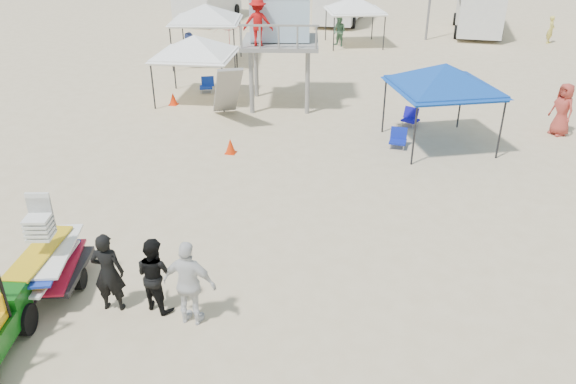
% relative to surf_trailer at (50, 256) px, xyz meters
% --- Properties ---
extents(ground, '(140.00, 140.00, 0.00)m').
position_rel_surf_trailer_xyz_m(ground, '(3.77, 0.03, -0.79)').
color(ground, beige).
rests_on(ground, ground).
extents(surf_trailer, '(1.59, 2.31, 1.93)m').
position_rel_surf_trailer_xyz_m(surf_trailer, '(0.00, 0.00, 0.00)').
color(surf_trailer, black).
rests_on(surf_trailer, ground).
extents(man_left, '(0.69, 0.52, 1.71)m').
position_rel_surf_trailer_xyz_m(man_left, '(1.51, -0.30, 0.07)').
color(man_left, black).
rests_on(man_left, ground).
extents(man_mid, '(0.92, 0.81, 1.58)m').
position_rel_surf_trailer_xyz_m(man_mid, '(2.36, -0.05, 0.00)').
color(man_mid, black).
rests_on(man_mid, ground).
extents(man_right, '(1.05, 0.44, 1.78)m').
position_rel_surf_trailer_xyz_m(man_right, '(3.21, -0.30, 0.10)').
color(man_right, silver).
rests_on(man_right, ground).
extents(lifeguard_tower, '(3.45, 3.45, 4.64)m').
position_rel_surf_trailer_xyz_m(lifeguard_tower, '(1.37, 13.14, 2.67)').
color(lifeguard_tower, gray).
rests_on(lifeguard_tower, ground).
extents(canopy_blue, '(3.97, 3.97, 3.16)m').
position_rel_surf_trailer_xyz_m(canopy_blue, '(7.64, 10.16, 1.82)').
color(canopy_blue, black).
rests_on(canopy_blue, ground).
extents(canopy_white_a, '(3.30, 3.30, 3.04)m').
position_rel_surf_trailer_xyz_m(canopy_white_a, '(-2.03, 12.82, 1.70)').
color(canopy_white_a, black).
rests_on(canopy_white_a, ground).
extents(canopy_white_b, '(3.81, 3.81, 3.34)m').
position_rel_surf_trailer_xyz_m(canopy_white_b, '(-3.78, 18.46, 2.00)').
color(canopy_white_b, black).
rests_on(canopy_white_b, ground).
extents(umbrella_a, '(2.62, 2.64, 1.85)m').
position_rel_surf_trailer_xyz_m(umbrella_a, '(-3.13, 19.79, 0.14)').
color(umbrella_a, red).
rests_on(umbrella_a, ground).
extents(umbrella_b, '(2.54, 2.56, 1.74)m').
position_rel_surf_trailer_xyz_m(umbrella_b, '(-2.38, 22.58, 0.08)').
color(umbrella_b, orange).
rests_on(umbrella_b, ground).
extents(cone_near, '(0.34, 0.34, 0.50)m').
position_rel_surf_trailer_xyz_m(cone_near, '(-2.74, 11.90, -0.54)').
color(cone_near, '#FF3008').
rests_on(cone_near, ground).
extents(cone_far, '(0.34, 0.34, 0.50)m').
position_rel_surf_trailer_xyz_m(cone_far, '(1.16, 7.74, -0.54)').
color(cone_far, red).
rests_on(cone_far, ground).
extents(beach_chair_a, '(0.69, 0.76, 0.64)m').
position_rel_surf_trailer_xyz_m(beach_chair_a, '(-2.09, 13.94, -0.48)').
color(beach_chair_a, '#0E2DA0').
rests_on(beach_chair_a, ground).
extents(beach_chair_b, '(0.56, 0.60, 0.64)m').
position_rel_surf_trailer_xyz_m(beach_chair_b, '(6.39, 9.63, -0.48)').
color(beach_chair_b, '#0E1F9A').
rests_on(beach_chair_b, ground).
extents(beach_chair_c, '(0.69, 0.76, 0.64)m').
position_rel_surf_trailer_xyz_m(beach_chair_c, '(6.68, 11.86, -0.48)').
color(beach_chair_c, '#120FA2').
rests_on(beach_chair_c, ground).
extents(rv_mid_right, '(2.64, 7.00, 3.25)m').
position_rel_surf_trailer_xyz_m(rv_mid_right, '(9.77, 30.03, 1.01)').
color(rv_mid_right, silver).
rests_on(rv_mid_right, ground).
extents(distant_beachgoers, '(19.48, 16.56, 1.83)m').
position_rel_surf_trailer_xyz_m(distant_beachgoers, '(3.71, 18.87, 0.05)').
color(distant_beachgoers, '#A3382E').
rests_on(distant_beachgoers, ground).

